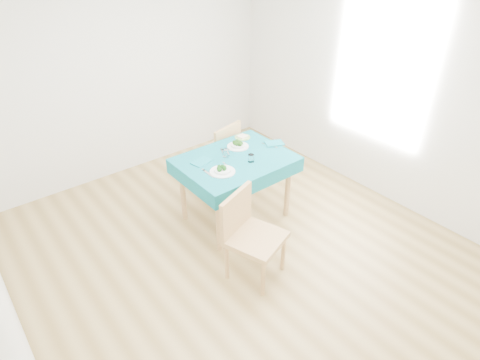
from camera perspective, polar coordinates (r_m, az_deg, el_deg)
room_shell at (r=3.42m, az=0.00°, el=7.07°), size 4.02×4.52×2.73m
table at (r=4.40m, az=-0.63°, el=-1.23°), size 1.15×0.87×0.76m
chair_near at (r=3.56m, az=2.34°, el=-6.47°), size 0.60×0.63×1.16m
chair_far at (r=4.94m, az=-3.53°, el=5.17°), size 0.55×0.58×1.12m
bowl_near at (r=3.94m, az=-2.51°, el=1.61°), size 0.25×0.25×0.08m
bowl_far at (r=4.41m, az=-0.30°, el=5.15°), size 0.24×0.24×0.07m
fork_near at (r=3.94m, az=-4.51°, el=0.92°), size 0.03×0.19×0.00m
knife_near at (r=4.05m, az=-1.72°, el=1.95°), size 0.04×0.20×0.00m
fork_far at (r=4.30m, az=-2.37°, el=3.85°), size 0.09×0.17×0.00m
knife_far at (r=4.47m, az=4.21°, el=4.93°), size 0.08×0.20×0.00m
napkin_near at (r=4.15m, az=-5.51°, el=2.60°), size 0.22×0.18×0.01m
napkin_far at (r=4.51m, az=4.91°, el=5.24°), size 0.24×0.21×0.01m
tumbler_center at (r=4.21m, az=-1.99°, el=3.83°), size 0.07×0.07×0.09m
tumbler_side at (r=4.12m, az=1.58°, el=3.13°), size 0.06×0.06×0.08m
side_plate at (r=4.64m, az=0.35°, el=6.11°), size 0.18×0.18×0.01m
bread_slice at (r=4.63m, az=0.35°, el=6.24°), size 0.11×0.11×0.01m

